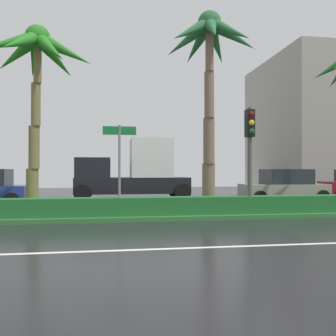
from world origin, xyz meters
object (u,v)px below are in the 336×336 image
Objects in this scene: palm_tree_centre at (209,53)px; street_name_sign at (119,158)px; box_truck_lead at (134,172)px; car_in_traffic_second at (284,187)px; palm_tree_centre_left at (36,61)px; traffic_signal_median_right at (250,140)px.

street_name_sign is at bearing -158.62° from palm_tree_centre.
palm_tree_centre is 9.02m from box_truck_lead.
box_truck_lead is 8.26m from car_in_traffic_second.
palm_tree_centre_left is at bearing 149.93° from street_name_sign.
car_in_traffic_second is at bearing 17.58° from palm_tree_centre_left.
palm_tree_centre_left reaches higher than street_name_sign.
palm_tree_centre_left is at bearing 176.65° from palm_tree_centre.
palm_tree_centre_left reaches higher than car_in_traffic_second.
palm_tree_centre_left is at bearing 17.58° from car_in_traffic_second.
palm_tree_centre reaches higher than palm_tree_centre_left.
palm_tree_centre is 3.83m from traffic_signal_median_right.
palm_tree_centre is 1.19× the size of box_truck_lead.
palm_tree_centre is at bearing 130.83° from traffic_signal_median_right.
palm_tree_centre is at bearing -3.35° from palm_tree_centre_left.
traffic_signal_median_right is at bearing -12.45° from palm_tree_centre_left.
traffic_signal_median_right is at bearing -49.17° from palm_tree_centre.
palm_tree_centre_left is at bearing 60.32° from box_truck_lead.
palm_tree_centre is 1.77× the size of car_in_traffic_second.
palm_tree_centre_left reaches higher than box_truck_lead.
traffic_signal_median_right is 9.42m from box_truck_lead.
car_in_traffic_second is (11.50, 3.64, -4.82)m from palm_tree_centre_left.
car_in_traffic_second is (8.52, 5.37, -1.25)m from street_name_sign.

